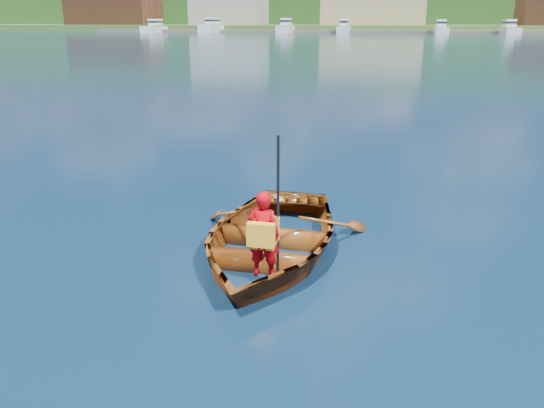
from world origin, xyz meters
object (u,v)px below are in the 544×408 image
(child_paddler, at_px, (264,234))
(marina_yachts, at_px, (370,28))
(rowboat, at_px, (269,237))
(dock, at_px, (370,32))

(child_paddler, relative_size, marina_yachts, 0.01)
(rowboat, relative_size, marina_yachts, 0.03)
(rowboat, bearing_deg, child_paddler, -81.10)
(child_paddler, xyz_separation_m, marina_yachts, (-5.18, 143.99, 0.70))
(rowboat, relative_size, dock, 0.02)
(child_paddler, height_order, dock, child_paddler)
(dock, bearing_deg, rowboat, -87.94)
(rowboat, height_order, dock, dock)
(marina_yachts, bearing_deg, rowboat, -87.98)
(rowboat, relative_size, child_paddler, 2.14)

